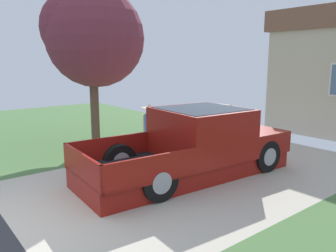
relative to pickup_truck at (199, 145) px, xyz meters
name	(u,v)px	position (x,y,z in m)	size (l,w,h in m)	color
pickup_truck	(199,145)	(0.00, 0.00, 0.00)	(2.32, 5.35, 1.61)	maroon
person_with_hat	(150,131)	(-1.34, -0.50, 0.18)	(0.47, 0.44, 1.63)	#333842
handbag	(140,160)	(-1.45, -0.77, -0.58)	(0.33, 0.22, 0.42)	brown
front_yard_tree	(89,33)	(-4.12, -0.77, 2.85)	(3.02, 3.05, 4.92)	brown
wheeled_trash_bin	(219,117)	(-3.20, 4.16, -0.15)	(0.60, 0.72, 1.03)	#424247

